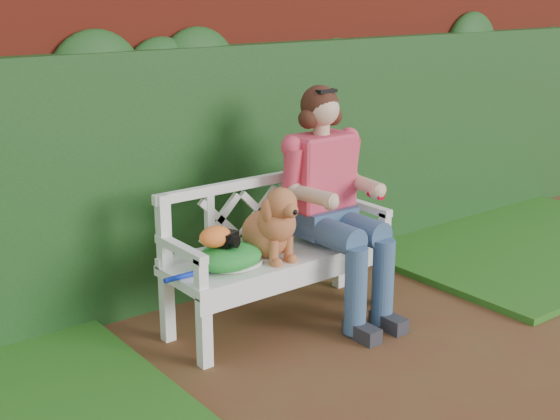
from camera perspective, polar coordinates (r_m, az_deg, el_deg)
ground at (r=4.33m, az=9.25°, el=-12.16°), size 60.00×60.00×0.00m
brick_wall at (r=5.36m, az=-5.20°, el=6.12°), size 10.00×0.30×2.20m
ivy_hedge at (r=5.23m, az=-3.82°, el=3.09°), size 10.00×0.18×1.70m
grass_right at (r=6.59m, az=17.95°, el=-2.32°), size 2.60×2.00×0.05m
garden_bench at (r=4.78m, az=0.00°, el=-5.87°), size 1.63×0.76×0.48m
seated_woman at (r=4.81m, az=3.50°, el=0.71°), size 0.93×1.03×1.50m
dog at (r=4.52m, az=-0.78°, el=-0.83°), size 0.34×0.44×0.47m
tennis_racket at (r=4.45m, az=-3.81°, el=-4.11°), size 0.74×0.48×0.03m
green_bag at (r=4.41m, az=-3.94°, el=-3.55°), size 0.45×0.36×0.14m
camera_item at (r=4.37m, az=-4.06°, el=-2.20°), size 0.15×0.13×0.08m
baseball_glove at (r=4.34m, az=-4.95°, el=-2.04°), size 0.21×0.16×0.13m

